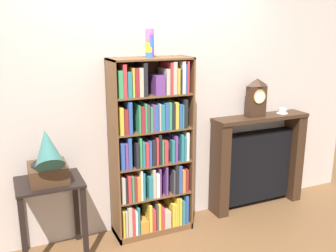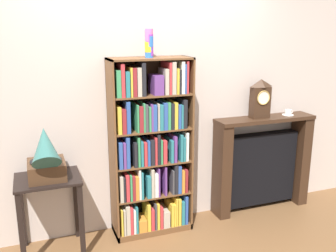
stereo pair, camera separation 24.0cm
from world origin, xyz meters
The scene contains 9 objects.
ground_plane centered at (0.00, 0.00, -0.01)m, with size 7.95×6.40×0.02m, color brown.
wall_back centered at (0.17, 0.30, 1.30)m, with size 4.95×0.08×2.60m, color beige.
bookshelf centered at (0.00, 0.09, 0.83)m, with size 0.77×0.32×1.74m.
cup_stack centered at (-0.01, 0.08, 1.87)m, with size 0.08×0.08×0.26m.
side_table_left centered at (-0.98, 0.03, 0.54)m, with size 0.56×0.45×0.73m.
gramophone centered at (-0.98, -0.03, 0.94)m, with size 0.31×0.48×0.53m.
fireplace_mantel centered at (1.31, 0.15, 0.52)m, with size 1.13×0.26×1.07m.
mantel_clock centered at (1.23, 0.12, 1.28)m, with size 0.20×0.12×0.42m.
teacup_with_saucer centered at (1.60, 0.12, 1.09)m, with size 0.13×0.13×0.06m.
Camera 1 is at (-1.27, -3.15, 2.01)m, focal length 40.41 mm.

